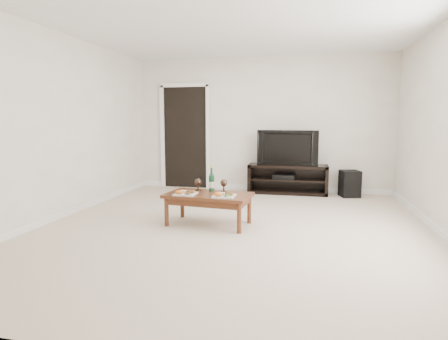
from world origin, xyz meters
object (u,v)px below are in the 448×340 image
subwoofer (350,184)px  coffee_table (209,209)px  media_console (288,179)px  television (288,147)px

subwoofer → coffee_table: subwoofer is taller
subwoofer → media_console: bearing=161.6°
media_console → coffee_table: size_ratio=1.33×
television → subwoofer: television is taller
television → coffee_table: bearing=-104.0°
media_console → subwoofer: 1.12m
media_console → television: size_ratio=1.31×
media_console → television: (0.00, 0.00, 0.60)m
subwoofer → television: bearing=161.6°
television → media_console: bearing=0.0°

